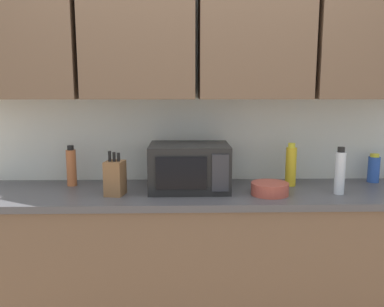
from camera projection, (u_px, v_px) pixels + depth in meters
The scene contains 9 objects.
wall_back_with_cabinets at pixel (196, 78), 2.51m from camera, with size 3.70×0.38×2.60m.
counter_run at pixel (197, 260), 2.46m from camera, with size 2.83×0.63×0.90m.
microwave at pixel (189, 167), 2.40m from camera, with size 0.48×0.37×0.28m.
knife_block at pixel (115, 178), 2.28m from camera, with size 0.12×0.14×0.26m.
bottle_blue_cleaner at pixel (374, 169), 2.60m from camera, with size 0.08×0.08×0.19m.
bottle_clear_tall at pixel (340, 172), 2.29m from camera, with size 0.06×0.06×0.28m.
bottle_spice_jar at pixel (71, 167), 2.50m from camera, with size 0.06×0.06×0.26m.
bottle_yellow_mustard at pixel (291, 166), 2.49m from camera, with size 0.07×0.07×0.27m.
bowl_ceramic_small at pixel (270, 189), 2.29m from camera, with size 0.22×0.22×0.07m, color #B24C3D.
Camera 1 is at (-0.09, -2.62, 1.51)m, focal length 36.83 mm.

